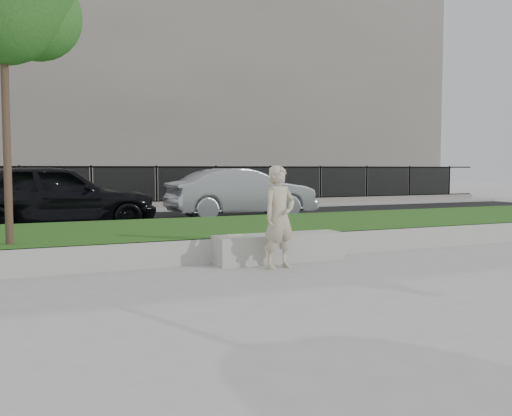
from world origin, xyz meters
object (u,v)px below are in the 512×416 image
stone_bench (279,248)px  man (279,217)px  book (235,236)px  car_dark (54,197)px  car_silver (242,193)px

stone_bench → man: bearing=-116.3°
book → man: bearing=-45.2°
car_dark → car_silver: bearing=-76.5°
stone_bench → car_silver: bearing=71.5°
book → car_dark: size_ratio=0.05×
stone_bench → man: (-0.29, -0.58, 0.56)m
car_silver → man: bearing=160.7°
stone_bench → man: size_ratio=1.40×
book → car_dark: bearing=112.7°
stone_bench → book: size_ratio=8.87×
stone_bench → book: (-0.79, -0.02, 0.24)m
book → stone_bench: bearing=4.6°
book → car_silver: bearing=69.3°
car_dark → stone_bench: bearing=-156.3°
book → car_dark: 6.43m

